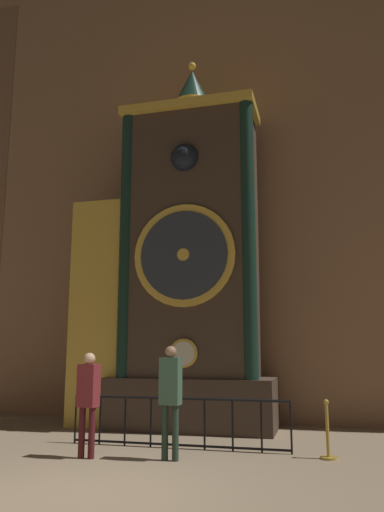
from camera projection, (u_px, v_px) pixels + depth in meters
The scene contains 7 objects.
ground_plane at pixel (84, 496), 6.20m from camera, with size 28.00×28.00×0.00m, color #847056.
cathedral_back_wall at pixel (201, 154), 13.83m from camera, with size 24.00×0.32×14.21m.
clock_tower at pixel (175, 269), 12.00m from camera, with size 4.80×1.79×9.07m.
railing_fence at pixel (177, 420), 9.22m from camera, with size 4.18×0.05×0.91m.
visitor_near at pixel (88, 394), 8.49m from camera, with size 0.37×0.27×1.73m.
visitor_far at pixel (170, 391), 8.33m from camera, with size 0.36×0.25×1.85m.
stanchion_post at pixel (328, 440), 8.31m from camera, with size 0.28×0.28×0.96m.
Camera 1 is at (2.98, -6.08, 1.83)m, focal length 35.00 mm.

